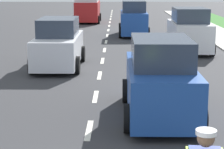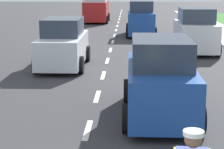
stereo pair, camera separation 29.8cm
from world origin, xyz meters
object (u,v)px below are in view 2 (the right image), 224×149
(car_outgoing_ahead, at_px, (160,81))
(car_oncoming_lead, at_px, (63,44))
(delivery_truck, at_px, (96,3))
(car_parked_far, at_px, (195,32))
(car_outgoing_far, at_px, (141,19))

(car_outgoing_ahead, bearing_deg, car_oncoming_lead, 118.38)
(delivery_truck, bearing_deg, car_parked_far, -68.50)
(car_oncoming_lead, bearing_deg, car_parked_far, 33.16)
(car_outgoing_ahead, bearing_deg, delivery_truck, 98.08)
(car_oncoming_lead, xyz_separation_m, car_outgoing_ahead, (3.49, -6.45, 0.03))
(car_oncoming_lead, distance_m, car_outgoing_ahead, 7.34)
(delivery_truck, bearing_deg, car_outgoing_ahead, -81.92)
(car_outgoing_far, bearing_deg, car_oncoming_lead, -108.13)
(car_outgoing_ahead, bearing_deg, car_outgoing_far, 90.27)
(car_oncoming_lead, bearing_deg, delivery_truck, 90.48)
(delivery_truck, distance_m, car_oncoming_lead, 19.27)
(car_outgoing_far, distance_m, car_outgoing_ahead, 16.87)
(delivery_truck, distance_m, car_outgoing_ahead, 25.97)
(delivery_truck, relative_size, car_outgoing_ahead, 1.12)
(car_outgoing_far, bearing_deg, delivery_truck, 111.98)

